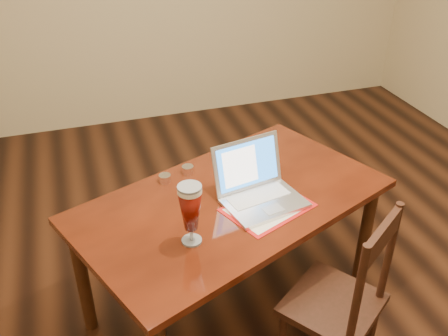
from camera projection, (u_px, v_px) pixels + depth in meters
name	position (u px, v px, depth m)	size (l,w,h in m)	color
ground	(284.00, 296.00, 2.77)	(5.00, 5.00, 0.00)	black
dining_table	(232.00, 211.00, 2.40)	(1.68, 1.32, 0.97)	#531A0B
dining_chair	(340.00, 303.00, 2.15)	(0.53, 0.53, 0.92)	black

